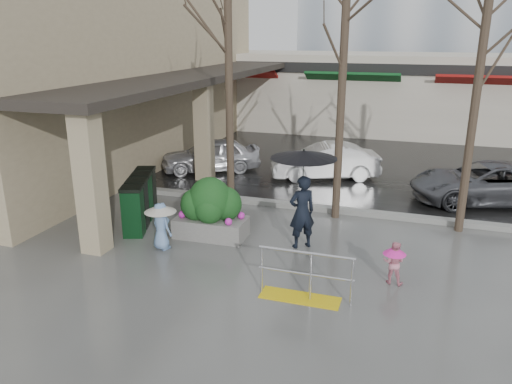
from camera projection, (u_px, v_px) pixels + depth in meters
The scene contains 20 objects.
ground at pixel (257, 264), 11.40m from camera, with size 120.00×120.00×0.00m, color #51514F.
street_asphalt at pixel (365, 117), 31.31m from camera, with size 120.00×36.00×0.01m, color black.
curb at pixel (298, 206), 15.00m from camera, with size 120.00×0.30×0.15m, color gray.
near_building at pixel (106, 60), 20.09m from camera, with size 6.00×18.00×8.00m, color tan.
canopy_slab at pixel (202, 72), 18.96m from camera, with size 2.80×18.00×0.25m, color #2D2823.
pillar_front at pixel (90, 181), 11.57m from camera, with size 0.55×0.55×3.50m, color tan.
pillar_back at pixel (204, 131), 17.45m from camera, with size 0.55×0.55×3.50m, color tan.
storefront_row at pixel (397, 93), 26.45m from camera, with size 34.00×6.74×4.00m.
handrail at pixel (303, 282), 9.79m from camera, with size 1.90×0.50×1.03m.
tree_west at pixel (228, 31), 13.70m from camera, with size 3.20×3.20×6.80m.
tree_midwest at pixel (345, 25), 12.70m from camera, with size 3.20×3.20×7.00m.
tree_mideast at pixel (484, 41), 11.84m from camera, with size 3.20×3.20×6.50m.
woman at pixel (303, 186), 11.84m from camera, with size 1.59×1.59×2.48m.
child_pink at pixel (394, 260), 10.38m from camera, with size 0.49×0.48×0.93m.
child_blue at pixel (161, 221), 12.00m from camera, with size 0.77×0.77×1.18m.
planter at pixel (211, 209), 12.71m from camera, with size 1.85×1.08×1.59m.
news_boxes at pixel (140, 200), 13.68m from camera, with size 1.29×2.41×1.32m.
car_a at pixel (211, 155), 18.88m from camera, with size 1.49×3.70×1.26m, color silver.
car_b at pixel (325, 161), 17.93m from camera, with size 1.33×3.82×1.26m, color white.
car_c at pixel (487, 183), 15.35m from camera, with size 2.09×4.53×1.26m, color #55575D.
Camera 1 is at (3.21, -9.84, 5.04)m, focal length 35.00 mm.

